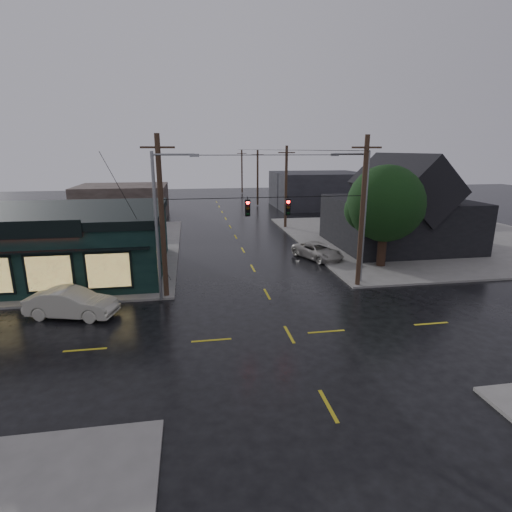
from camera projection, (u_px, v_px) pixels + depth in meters
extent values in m
plane|color=black|center=(289.00, 334.00, 20.58)|extent=(160.00, 160.00, 0.00)
cube|color=slate|center=(23.00, 253.00, 36.45)|extent=(28.00, 28.00, 0.15)
cube|color=slate|center=(425.00, 238.00, 42.78)|extent=(28.00, 28.00, 0.15)
cube|color=black|center=(54.00, 245.00, 30.01)|extent=(16.00, 12.00, 4.20)
cube|color=black|center=(50.00, 214.00, 29.39)|extent=(16.30, 12.30, 0.60)
cube|color=#FF1E14|center=(16.00, 230.00, 23.58)|extent=(7.00, 0.16, 0.90)
cube|color=black|center=(398.00, 222.00, 38.53)|extent=(12.00, 11.00, 4.50)
cylinder|color=black|center=(382.00, 243.00, 31.81)|extent=(0.70, 0.70, 3.67)
sphere|color=black|center=(386.00, 203.00, 30.98)|extent=(5.97, 5.97, 5.97)
cylinder|color=black|center=(266.00, 197.00, 25.14)|extent=(13.00, 0.04, 0.04)
cube|color=#2F2622|center=(123.00, 201.00, 55.90)|extent=(12.00, 10.00, 4.40)
cube|color=black|center=(318.00, 190.00, 65.26)|extent=(14.00, 12.00, 5.60)
imported|color=#B6B4A0|center=(72.00, 303.00, 22.55)|extent=(5.27, 2.98, 1.64)
imported|color=#ADA9A0|center=(318.00, 251.00, 34.62)|extent=(4.08, 5.47, 1.38)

